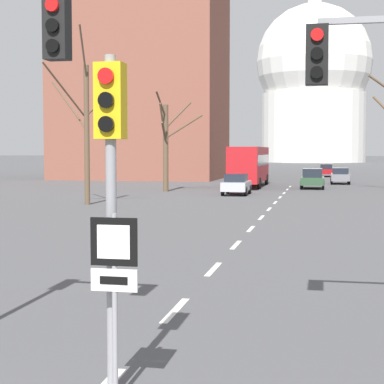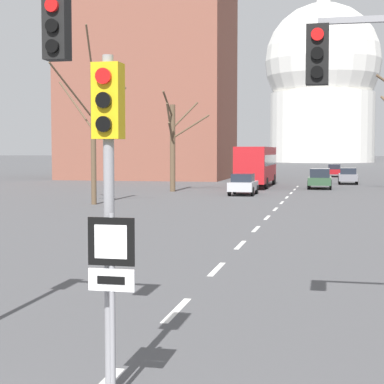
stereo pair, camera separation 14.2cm
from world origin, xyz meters
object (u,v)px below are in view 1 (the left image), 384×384
sedan_far_left (236,184)px  city_bus (249,163)px  route_sign_post (114,275)px  sedan_mid_centre (340,176)px  sedan_near_left (312,179)px  traffic_signal_centre_tall (111,158)px  sedan_near_right (326,170)px

sedan_far_left → city_bus: 10.54m
route_sign_post → sedan_mid_centre: size_ratio=0.58×
sedan_near_left → sedan_mid_centre: size_ratio=0.97×
sedan_near_left → city_bus: size_ratio=0.37×
sedan_near_left → sedan_far_left: (-5.22, -8.64, -0.07)m
sedan_near_left → route_sign_post: bearing=-92.1°
traffic_signal_centre_tall → sedan_near_right: 72.35m
sedan_far_left → city_bus: bearing=91.5°
traffic_signal_centre_tall → sedan_near_right: bearing=87.6°
traffic_signal_centre_tall → route_sign_post: 1.48m
sedan_far_left → route_sign_post: bearing=-84.7°
sedan_near_left → city_bus: city_bus is taller
sedan_near_right → city_bus: 25.05m
sedan_mid_centre → route_sign_post: bearing=-94.3°
sedan_mid_centre → sedan_far_left: sedan_mid_centre is taller
route_sign_post → sedan_near_right: (2.90, 72.55, -0.82)m
sedan_far_left → city_bus: size_ratio=0.37×
route_sign_post → sedan_near_right: size_ratio=0.52×
sedan_near_right → sedan_mid_centre: (1.23, -17.54, -0.01)m
sedan_mid_centre → city_bus: (-7.95, -6.56, 1.26)m
traffic_signal_centre_tall → route_sign_post: traffic_signal_centre_tall is taller
route_sign_post → city_bus: (-3.82, 48.46, 0.43)m
route_sign_post → sedan_mid_centre: (4.13, 55.01, -0.83)m
sedan_near_right → sedan_far_left: size_ratio=1.15×
traffic_signal_centre_tall → sedan_far_left: bearing=95.2°
sedan_mid_centre → sedan_far_left: 18.67m
sedan_mid_centre → sedan_far_left: (-7.68, -17.02, -0.01)m
route_sign_post → sedan_near_right: bearing=87.7°
sedan_near_left → sedan_mid_centre: (2.46, 8.38, -0.06)m
sedan_near_left → sedan_near_right: bearing=87.3°
sedan_near_right → city_bus: city_bus is taller
traffic_signal_centre_tall → sedan_near_right: traffic_signal_centre_tall is taller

